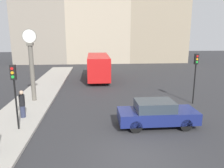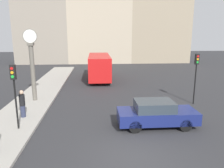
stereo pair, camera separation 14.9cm
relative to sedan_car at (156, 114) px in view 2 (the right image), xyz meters
The scene contains 9 objects.
ground_plane 3.50m from the sedan_car, 119.78° to the right, with size 120.00×120.00×0.00m, color #2D2D30.
sidewalk_corner 12.16m from the sedan_car, 132.42° to the left, with size 3.08×27.86×0.15m, color #A39E93.
building_row 30.27m from the sedan_car, 93.22° to the left, with size 30.96×5.00×14.44m.
sedan_car is the anchor object (origin of this frame).
bus_distant 13.93m from the sedan_car, 102.10° to the left, with size 2.35×7.83×2.77m.
traffic_light_near 7.75m from the sedan_car, behind, with size 0.26×0.24×3.43m.
traffic_light_far 5.80m from the sedan_car, 44.24° to the left, with size 0.26×0.24×3.73m.
street_clock 9.81m from the sedan_car, 146.94° to the left, with size 1.03×0.42×5.32m.
pedestrian_black_jacket 7.97m from the sedan_car, 167.98° to the left, with size 0.34×0.34×1.67m.
Camera 2 is at (-1.64, -8.32, 5.05)m, focal length 35.00 mm.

